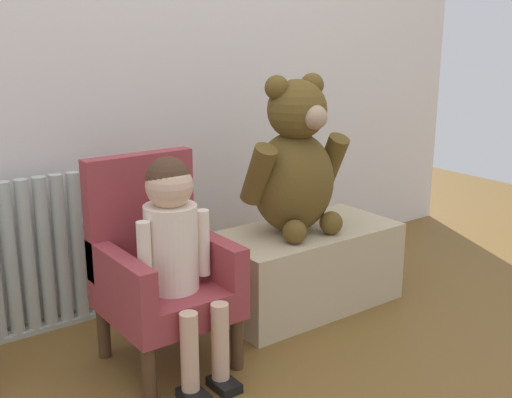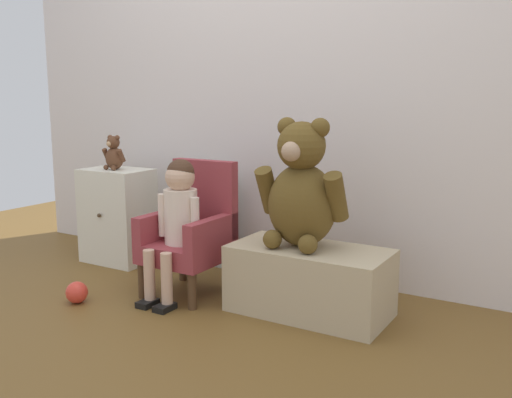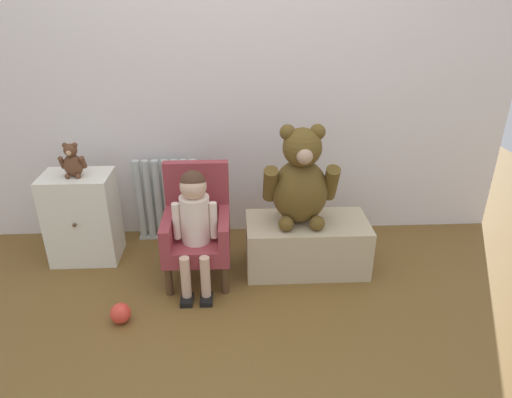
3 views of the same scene
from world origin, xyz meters
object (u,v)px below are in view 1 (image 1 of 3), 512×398
(radiator, at_px, (45,255))
(low_bench, at_px, (305,267))
(child_figure, at_px, (175,237))
(child_armchair, at_px, (159,268))
(large_teddy_bear, at_px, (295,165))

(radiator, relative_size, low_bench, 0.78)
(child_figure, relative_size, low_bench, 0.96)
(child_armchair, relative_size, child_figure, 0.97)
(low_bench, relative_size, large_teddy_bear, 1.23)
(large_teddy_bear, bearing_deg, radiator, 155.04)
(low_bench, bearing_deg, child_armchair, -177.18)
(child_armchair, distance_m, large_teddy_bear, 0.67)
(child_armchair, bearing_deg, low_bench, 2.82)
(child_armchair, bearing_deg, child_figure, -90.00)
(radiator, bearing_deg, low_bench, -24.19)
(radiator, relative_size, large_teddy_bear, 0.96)
(large_teddy_bear, bearing_deg, child_figure, -165.89)
(child_armchair, distance_m, low_bench, 0.69)
(child_figure, height_order, large_teddy_bear, large_teddy_bear)
(low_bench, distance_m, large_teddy_bear, 0.43)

